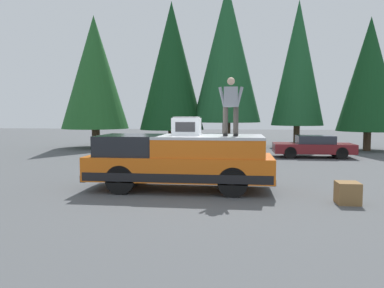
% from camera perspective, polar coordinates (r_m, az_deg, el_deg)
% --- Properties ---
extents(ground_plane, '(90.00, 90.00, 0.00)m').
position_cam_1_polar(ground_plane, '(11.10, -0.49, -7.29)').
color(ground_plane, '#4C4F51').
extents(pickup_truck, '(2.01, 5.54, 1.65)m').
position_cam_1_polar(pickup_truck, '(11.27, -1.78, -2.61)').
color(pickup_truck, orange).
rests_on(pickup_truck, ground).
extents(compressor_unit, '(0.65, 0.84, 0.56)m').
position_cam_1_polar(compressor_unit, '(11.29, -0.84, 2.77)').
color(compressor_unit, silver).
rests_on(compressor_unit, pickup_truck).
extents(person_on_truck_bed, '(0.29, 0.72, 1.69)m').
position_cam_1_polar(person_on_truck_bed, '(10.83, 5.96, 5.97)').
color(person_on_truck_bed, '#423D38').
rests_on(person_on_truck_bed, pickup_truck).
extents(parked_car_maroon, '(1.64, 4.10, 1.16)m').
position_cam_1_polar(parked_car_maroon, '(20.66, 18.12, -0.36)').
color(parked_car_maroon, maroon).
rests_on(parked_car_maroon, ground).
extents(parked_car_black, '(1.64, 4.10, 1.16)m').
position_cam_1_polar(parked_car_black, '(21.20, 3.88, -0.02)').
color(parked_car_black, black).
rests_on(parked_car_black, ground).
extents(wooden_crate, '(0.56, 0.56, 0.56)m').
position_cam_1_polar(wooden_crate, '(10.36, 22.75, -6.93)').
color(wooden_crate, olive).
rests_on(wooden_crate, ground).
extents(conifer_far_left, '(3.80, 3.80, 8.26)m').
position_cam_1_polar(conifer_far_left, '(25.86, 25.56, 9.60)').
color(conifer_far_left, '#4C3826').
rests_on(conifer_far_left, ground).
extents(conifer_left, '(3.51, 3.51, 9.94)m').
position_cam_1_polar(conifer_left, '(26.76, 15.95, 11.80)').
color(conifer_left, '#4C3826').
rests_on(conifer_left, ground).
extents(conifer_center_left, '(4.69, 4.69, 11.18)m').
position_cam_1_polar(conifer_center_left, '(26.40, 5.38, 13.64)').
color(conifer_center_left, '#4C3826').
rests_on(conifer_center_left, ground).
extents(conifer_center_right, '(4.50, 4.50, 10.05)m').
position_cam_1_polar(conifer_center_right, '(26.54, -3.13, 11.82)').
color(conifer_center_right, '#4C3826').
rests_on(conifer_center_right, ground).
extents(conifer_right, '(4.46, 4.46, 8.84)m').
position_cam_1_polar(conifer_right, '(26.24, -14.70, 10.54)').
color(conifer_right, '#4C3826').
rests_on(conifer_right, ground).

